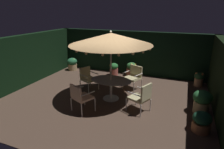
# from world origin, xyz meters

# --- Properties ---
(ground_plane) EXTENTS (7.91, 6.66, 0.02)m
(ground_plane) POSITION_xyz_m (0.00, 0.00, -0.01)
(ground_plane) COLOR brown
(hedge_backdrop_rear) EXTENTS (7.91, 0.30, 2.17)m
(hedge_backdrop_rear) POSITION_xyz_m (0.00, 3.18, 1.08)
(hedge_backdrop_rear) COLOR black
(hedge_backdrop_rear) RESTS_ON ground_plane
(hedge_backdrop_left) EXTENTS (0.30, 6.66, 2.17)m
(hedge_backdrop_left) POSITION_xyz_m (-3.81, 0.00, 1.08)
(hedge_backdrop_left) COLOR black
(hedge_backdrop_left) RESTS_ON ground_plane
(patio_dining_table) EXTENTS (1.53, 1.06, 0.76)m
(patio_dining_table) POSITION_xyz_m (0.21, -0.02, 0.59)
(patio_dining_table) COLOR silver
(patio_dining_table) RESTS_ON ground_plane
(patio_umbrella) EXTENTS (2.85, 2.85, 2.50)m
(patio_umbrella) POSITION_xyz_m (0.21, -0.02, 2.23)
(patio_umbrella) COLOR silver
(patio_umbrella) RESTS_ON ground_plane
(patio_chair_north) EXTENTS (0.80, 0.76, 0.96)m
(patio_chair_north) POSITION_xyz_m (0.72, 1.24, 0.57)
(patio_chair_north) COLOR silver
(patio_chair_north) RESTS_ON ground_plane
(patio_chair_northeast) EXTENTS (0.74, 0.74, 0.90)m
(patio_chair_northeast) POSITION_xyz_m (-1.04, 0.50, 0.52)
(patio_chair_northeast) COLOR silver
(patio_chair_northeast) RESTS_ON ground_plane
(patio_chair_east) EXTENTS (0.77, 0.75, 0.95)m
(patio_chair_east) POSITION_xyz_m (-0.34, -1.27, 0.57)
(patio_chair_east) COLOR silver
(patio_chair_east) RESTS_ON ground_plane
(patio_chair_southeast) EXTENTS (0.78, 0.75, 1.00)m
(patio_chair_southeast) POSITION_xyz_m (1.47, -0.56, 0.56)
(patio_chair_southeast) COLOR silver
(patio_chair_southeast) RESTS_ON ground_plane
(potted_plant_right_far) EXTENTS (0.49, 0.49, 0.69)m
(potted_plant_right_far) POSITION_xyz_m (0.18, 2.77, 0.34)
(potted_plant_right_far) COLOR #AD6245
(potted_plant_right_far) RESTS_ON ground_plane
(potted_plant_right_near) EXTENTS (0.44, 0.44, 0.63)m
(potted_plant_right_near) POSITION_xyz_m (-0.65, 2.50, 0.33)
(potted_plant_right_near) COLOR #B15C4F
(potted_plant_right_near) RESTS_ON ground_plane
(potted_plant_back_center) EXTENTS (0.40, 0.40, 0.60)m
(potted_plant_back_center) POSITION_xyz_m (3.28, 2.55, 0.32)
(potted_plant_back_center) COLOR tan
(potted_plant_back_center) RESTS_ON ground_plane
(potted_plant_left_near) EXTENTS (0.53, 0.53, 0.67)m
(potted_plant_left_near) POSITION_xyz_m (-3.10, 2.50, 0.35)
(potted_plant_left_near) COLOR tan
(potted_plant_left_near) RESTS_ON ground_plane
(potted_plant_back_left) EXTENTS (0.59, 0.59, 0.76)m
(potted_plant_back_left) POSITION_xyz_m (3.27, 0.12, 0.42)
(potted_plant_back_left) COLOR tan
(potted_plant_back_left) RESTS_ON ground_plane
(potted_plant_front_corner) EXTENTS (0.49, 0.49, 0.58)m
(potted_plant_front_corner) POSITION_xyz_m (3.23, -0.96, 0.29)
(potted_plant_front_corner) COLOR #A8683E
(potted_plant_front_corner) RESTS_ON ground_plane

